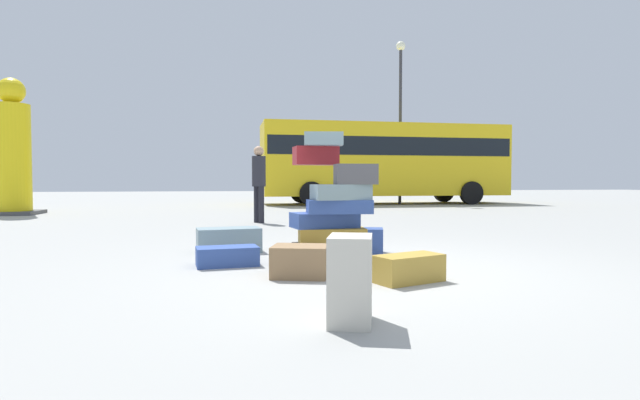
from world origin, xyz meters
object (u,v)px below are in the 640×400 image
person_bearded_onlooker (259,177)px  parked_bus (384,158)px  suitcase_cream_foreground_near (350,280)px  suitcase_slate_left_side (229,240)px  suitcase_brown_foreground_far (300,261)px  suitcase_navy_upright_blue (355,241)px  suitcase_navy_white_trunk (227,256)px  lamp_post (400,99)px  suitcase_tower (332,214)px  suitcase_tan_right_side (409,268)px  yellow_dummy_statue (13,154)px

person_bearded_onlooker → parked_bus: 9.88m
suitcase_cream_foreground_near → parked_bus: 16.88m
suitcase_slate_left_side → suitcase_brown_foreground_far: bearing=-76.8°
suitcase_cream_foreground_near → suitcase_slate_left_side: size_ratio=0.71×
suitcase_navy_upright_blue → person_bearded_onlooker: size_ratio=0.42×
suitcase_navy_white_trunk → person_bearded_onlooker: (0.71, 5.41, 0.90)m
suitcase_slate_left_side → parked_bus: size_ratio=0.08×
suitcase_slate_left_side → lamp_post: size_ratio=0.12×
suitcase_cream_foreground_near → suitcase_slate_left_side: (-0.74, 3.36, -0.13)m
person_bearded_onlooker → suitcase_brown_foreground_far: bearing=-25.3°
suitcase_tower → suitcase_navy_upright_blue: (0.46, 0.76, -0.40)m
parked_bus → suitcase_brown_foreground_far: bearing=-111.0°
suitcase_tan_right_side → person_bearded_onlooker: person_bearded_onlooker is taller
suitcase_cream_foreground_near → suitcase_brown_foreground_far: size_ratio=1.08×
suitcase_navy_upright_blue → suitcase_slate_left_side: 1.62m
suitcase_slate_left_side → suitcase_navy_white_trunk: 1.01m
suitcase_navy_upright_blue → suitcase_tan_right_side: suitcase_navy_upright_blue is taller
suitcase_tan_right_side → suitcase_tower: bearing=94.5°
suitcase_cream_foreground_near → suitcase_slate_left_side: 3.44m
suitcase_tan_right_side → person_bearded_onlooker: (-0.91, 6.60, 0.88)m
suitcase_slate_left_side → suitcase_navy_white_trunk: (-0.02, -1.01, -0.05)m
suitcase_slate_left_side → parked_bus: 14.10m
yellow_dummy_statue → suitcase_cream_foreground_near: bearing=-61.1°
suitcase_tan_right_side → parked_bus: (4.65, 14.72, 1.71)m
suitcase_brown_foreground_far → suitcase_tan_right_side: 1.03m
lamp_post → suitcase_brown_foreground_far: bearing=-113.8°
suitcase_cream_foreground_near → suitcase_navy_white_trunk: (-0.77, 2.35, -0.18)m
suitcase_tan_right_side → parked_bus: bearing=53.0°
suitcase_slate_left_side → suitcase_navy_white_trunk: size_ratio=1.22×
suitcase_tower → yellow_dummy_statue: bearing=125.8°
suitcase_navy_upright_blue → suitcase_navy_white_trunk: 1.73m
suitcase_slate_left_side → yellow_dummy_statue: size_ratio=0.21×
suitcase_tan_right_side → lamp_post: bearing=50.6°
suitcase_navy_upright_blue → suitcase_slate_left_side: size_ratio=0.89×
parked_bus → yellow_dummy_statue: bearing=-160.6°
person_bearded_onlooker → yellow_dummy_statue: yellow_dummy_statue is taller
suitcase_navy_upright_blue → yellow_dummy_statue: yellow_dummy_statue is taller
suitcase_tan_right_side → yellow_dummy_statue: (-7.32, 10.57, 1.52)m
suitcase_tower → person_bearded_onlooker: bearing=94.4°
yellow_dummy_statue → parked_bus: bearing=19.1°
suitcase_navy_white_trunk → suitcase_tan_right_side: 2.01m
suitcase_slate_left_side → lamp_post: bearing=53.5°
suitcase_cream_foreground_near → yellow_dummy_statue: bearing=136.8°
person_bearded_onlooker → suitcase_slate_left_side: bearing=-33.9°
suitcase_tower → suitcase_navy_upright_blue: 0.98m
suitcase_tower → suitcase_slate_left_side: bearing=134.8°
suitcase_slate_left_side → suitcase_cream_foreground_near: bearing=-84.7°
suitcase_brown_foreground_far → person_bearded_onlooker: size_ratio=0.31×
suitcase_cream_foreground_near → person_bearded_onlooker: bearing=108.3°
suitcase_navy_upright_blue → suitcase_tower: bearing=-104.6°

